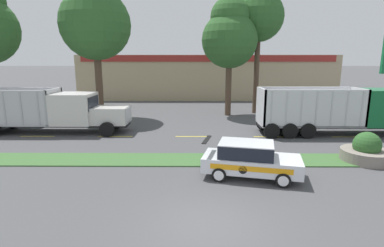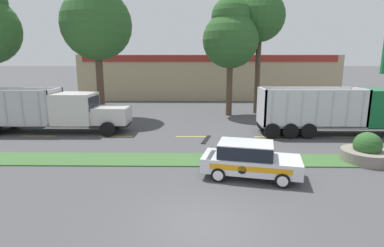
{
  "view_description": "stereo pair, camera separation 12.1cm",
  "coord_description": "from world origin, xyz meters",
  "px_view_note": "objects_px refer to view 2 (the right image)",
  "views": [
    {
      "loc": [
        -0.35,
        -8.74,
        5.13
      ],
      "look_at": [
        -0.47,
        7.67,
        1.69
      ],
      "focal_mm": 28.0,
      "sensor_mm": 36.0,
      "label": 1
    },
    {
      "loc": [
        -0.23,
        -8.74,
        5.13
      ],
      "look_at": [
        -0.47,
        7.67,
        1.69
      ],
      "focal_mm": 28.0,
      "sensor_mm": 36.0,
      "label": 2
    }
  ],
  "objects_px": {
    "dump_truck_mid": "(64,112)",
    "rally_car": "(249,159)",
    "stone_planter": "(367,152)",
    "dump_truck_lead": "(360,112)"
  },
  "relations": [
    {
      "from": "dump_truck_mid",
      "to": "stone_planter",
      "type": "relative_size",
      "value": 4.49
    },
    {
      "from": "rally_car",
      "to": "stone_planter",
      "type": "xyz_separation_m",
      "value": [
        6.44,
        2.17,
        -0.28
      ]
    },
    {
      "from": "dump_truck_mid",
      "to": "rally_car",
      "type": "relative_size",
      "value": 2.42
    },
    {
      "from": "dump_truck_lead",
      "to": "rally_car",
      "type": "bearing_deg",
      "value": -138.3
    },
    {
      "from": "dump_truck_lead",
      "to": "dump_truck_mid",
      "type": "distance_m",
      "value": 21.07
    },
    {
      "from": "dump_truck_lead",
      "to": "rally_car",
      "type": "relative_size",
      "value": 2.54
    },
    {
      "from": "dump_truck_lead",
      "to": "stone_planter",
      "type": "height_order",
      "value": "dump_truck_lead"
    },
    {
      "from": "dump_truck_mid",
      "to": "rally_car",
      "type": "height_order",
      "value": "dump_truck_mid"
    },
    {
      "from": "dump_truck_mid",
      "to": "stone_planter",
      "type": "bearing_deg",
      "value": -18.98
    },
    {
      "from": "dump_truck_lead",
      "to": "stone_planter",
      "type": "relative_size",
      "value": 4.71
    }
  ]
}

